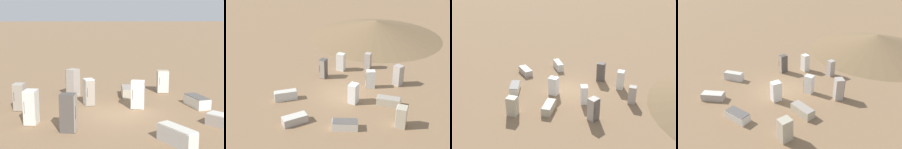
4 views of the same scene
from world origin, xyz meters
The scene contains 13 objects.
ground_plane centered at (0.00, 0.00, 0.00)m, with size 1000.00×1000.00×0.00m, color #846647.
dirt_mound centered at (14.80, -1.42, 1.05)m, with size 16.13×16.13×2.11m.
discarded_fridge_0 centered at (5.47, -1.45, 0.77)m, with size 0.69×0.70×1.54m.
discarded_fridge_1 centered at (4.50, 1.02, 0.85)m, with size 0.72×0.84×1.70m.
discarded_fridge_2 centered at (-1.08, -3.78, 0.33)m, with size 0.90×1.89×0.65m.
discarded_fridge_3 centered at (1.54, -2.09, 0.79)m, with size 0.70×0.86×1.58m.
discarded_fridge_4 centered at (-1.78, 4.32, 0.38)m, with size 1.36×1.86×0.76m.
discarded_fridge_5 centered at (2.50, -4.41, 0.91)m, with size 0.95×0.95×1.81m.
discarded_fridge_6 centered at (-4.76, -0.99, 0.31)m, with size 1.06×1.88×0.63m.
discarded_fridge_7 centered at (2.66, 2.30, 0.89)m, with size 0.82×0.70×1.78m.
discarded_fridge_8 centered at (-1.21, -1.03, 0.81)m, with size 0.89×0.83×1.61m.
discarded_fridge_9 centered at (-3.73, -4.75, 0.77)m, with size 0.87×0.82×1.54m.
discarded_fridge_10 centered at (-4.77, 2.59, 0.29)m, with size 1.70×1.85×0.59m.
Camera 2 is at (-22.19, -3.91, 12.79)m, focal length 50.00 mm.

